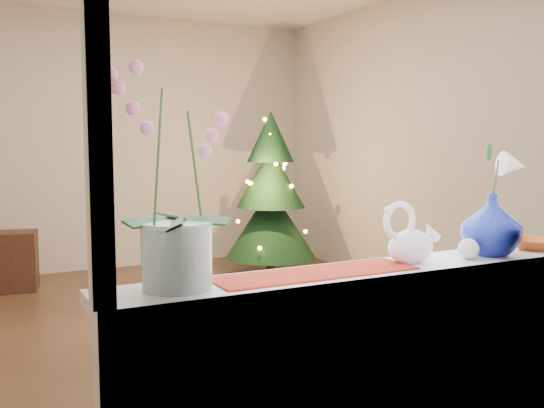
% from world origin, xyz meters
% --- Properties ---
extents(ground, '(5.00, 5.00, 0.00)m').
position_xyz_m(ground, '(0.00, 0.00, 0.00)').
color(ground, '#382316').
rests_on(ground, ground).
extents(wall_back, '(4.50, 0.10, 2.70)m').
position_xyz_m(wall_back, '(0.00, 2.50, 1.35)').
color(wall_back, beige).
rests_on(wall_back, ground).
extents(wall_front, '(4.50, 0.10, 2.70)m').
position_xyz_m(wall_front, '(0.00, -2.50, 1.35)').
color(wall_front, beige).
rests_on(wall_front, ground).
extents(wall_right, '(0.10, 5.00, 2.70)m').
position_xyz_m(wall_right, '(2.25, 0.00, 1.35)').
color(wall_right, beige).
rests_on(wall_right, ground).
extents(window_apron, '(2.20, 0.08, 0.88)m').
position_xyz_m(window_apron, '(0.00, -2.46, 0.44)').
color(window_apron, white).
rests_on(window_apron, ground).
extents(windowsill, '(2.20, 0.26, 0.04)m').
position_xyz_m(windowsill, '(0.00, -2.37, 0.90)').
color(windowsill, white).
rests_on(windowsill, window_apron).
extents(window_frame, '(2.22, 0.06, 1.60)m').
position_xyz_m(window_frame, '(0.00, -2.47, 1.70)').
color(window_frame, white).
rests_on(window_frame, windowsill).
extents(runner, '(0.70, 0.20, 0.01)m').
position_xyz_m(runner, '(-0.38, -2.37, 0.92)').
color(runner, maroon).
rests_on(runner, windowsill).
extents(orchid_pot, '(0.28, 0.28, 0.65)m').
position_xyz_m(orchid_pot, '(-0.84, -2.36, 1.25)').
color(orchid_pot, silver).
rests_on(orchid_pot, windowsill).
extents(swan, '(0.26, 0.14, 0.21)m').
position_xyz_m(swan, '(0.01, -2.37, 1.02)').
color(swan, white).
rests_on(swan, windowsill).
extents(blue_vase, '(0.31, 0.31, 0.27)m').
position_xyz_m(blue_vase, '(0.39, -2.38, 1.05)').
color(blue_vase, navy).
rests_on(blue_vase, windowsill).
extents(lily, '(0.15, 0.09, 0.20)m').
position_xyz_m(lily, '(0.39, -2.38, 1.29)').
color(lily, silver).
rests_on(lily, blue_vase).
extents(paperweight, '(0.09, 0.09, 0.08)m').
position_xyz_m(paperweight, '(0.25, -2.41, 0.96)').
color(paperweight, silver).
rests_on(paperweight, windowsill).
extents(amber_dish, '(0.19, 0.19, 0.04)m').
position_xyz_m(amber_dish, '(0.63, -2.38, 0.94)').
color(amber_dish, '#AB4712').
rests_on(amber_dish, windowsill).
extents(xmas_tree, '(1.05, 1.05, 1.66)m').
position_xyz_m(xmas_tree, '(1.36, 1.37, 0.83)').
color(xmas_tree, black).
rests_on(xmas_tree, ground).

